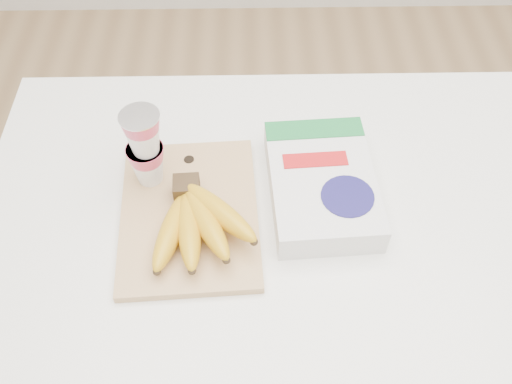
% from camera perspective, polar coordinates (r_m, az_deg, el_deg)
% --- Properties ---
extents(table, '(1.19, 0.79, 0.89)m').
position_cam_1_polar(table, '(1.44, 3.00, -12.90)').
color(table, white).
rests_on(table, ground).
extents(cutting_board, '(0.27, 0.35, 0.02)m').
position_cam_1_polar(cutting_board, '(1.05, -6.67, -2.16)').
color(cutting_board, tan).
rests_on(cutting_board, table).
extents(bananas, '(0.20, 0.21, 0.07)m').
position_cam_1_polar(bananas, '(0.99, -6.00, -2.91)').
color(bananas, '#382816').
rests_on(bananas, cutting_board).
extents(yogurt_stack, '(0.07, 0.07, 0.17)m').
position_cam_1_polar(yogurt_stack, '(1.04, -11.07, 4.50)').
color(yogurt_stack, white).
rests_on(yogurt_stack, cutting_board).
extents(cereal_box, '(0.21, 0.29, 0.06)m').
position_cam_1_polar(cereal_box, '(1.07, 6.59, 0.79)').
color(cereal_box, silver).
rests_on(cereal_box, table).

